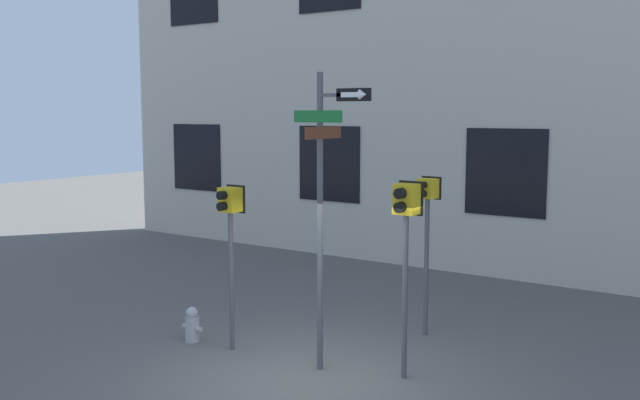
{
  "coord_description": "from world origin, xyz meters",
  "views": [
    {
      "loc": [
        5.62,
        -7.89,
        3.82
      ],
      "look_at": [
        -0.19,
        0.58,
        2.55
      ],
      "focal_mm": 40.0,
      "sensor_mm": 36.0,
      "label": 1
    }
  ],
  "objects_px": {
    "street_sign_pole": "(324,197)",
    "pedestrian_signal_left": "(230,222)",
    "pedestrian_signal_across": "(427,214)",
    "fire_hydrant": "(192,325)",
    "pedestrian_signal_right": "(406,224)"
  },
  "relations": [
    {
      "from": "pedestrian_signal_across",
      "to": "pedestrian_signal_left",
      "type": "bearing_deg",
      "value": -132.01
    },
    {
      "from": "street_sign_pole",
      "to": "fire_hydrant",
      "type": "xyz_separation_m",
      "value": [
        -2.56,
        -0.15,
        -2.32
      ]
    },
    {
      "from": "pedestrian_signal_left",
      "to": "pedestrian_signal_right",
      "type": "height_order",
      "value": "pedestrian_signal_right"
    },
    {
      "from": "street_sign_pole",
      "to": "pedestrian_signal_left",
      "type": "height_order",
      "value": "street_sign_pole"
    },
    {
      "from": "street_sign_pole",
      "to": "pedestrian_signal_left",
      "type": "relative_size",
      "value": 1.64
    },
    {
      "from": "pedestrian_signal_left",
      "to": "fire_hydrant",
      "type": "xyz_separation_m",
      "value": [
        -0.83,
        -0.06,
        -1.81
      ]
    },
    {
      "from": "pedestrian_signal_right",
      "to": "fire_hydrant",
      "type": "distance_m",
      "value": 4.22
    },
    {
      "from": "pedestrian_signal_right",
      "to": "pedestrian_signal_across",
      "type": "relative_size",
      "value": 1.04
    },
    {
      "from": "pedestrian_signal_left",
      "to": "pedestrian_signal_across",
      "type": "xyz_separation_m",
      "value": [
        2.23,
        2.47,
        0.02
      ]
    },
    {
      "from": "pedestrian_signal_across",
      "to": "fire_hydrant",
      "type": "xyz_separation_m",
      "value": [
        -3.06,
        -2.53,
        -1.82
      ]
    },
    {
      "from": "pedestrian_signal_across",
      "to": "fire_hydrant",
      "type": "height_order",
      "value": "pedestrian_signal_across"
    },
    {
      "from": "street_sign_pole",
      "to": "pedestrian_signal_across",
      "type": "distance_m",
      "value": 2.49
    },
    {
      "from": "street_sign_pole",
      "to": "pedestrian_signal_across",
      "type": "bearing_deg",
      "value": 78.26
    },
    {
      "from": "pedestrian_signal_right",
      "to": "fire_hydrant",
      "type": "xyz_separation_m",
      "value": [
        -3.69,
        -0.54,
        -1.97
      ]
    },
    {
      "from": "street_sign_pole",
      "to": "pedestrian_signal_across",
      "type": "relative_size",
      "value": 1.6
    }
  ]
}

